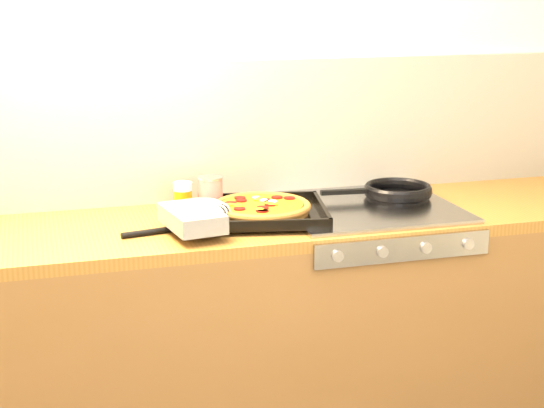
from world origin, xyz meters
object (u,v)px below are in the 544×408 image
object	(u,v)px
pizza_on_tray	(243,210)
juice_glass	(183,197)
tomato_can	(211,194)
frying_pan	(396,192)

from	to	relation	value
pizza_on_tray	juice_glass	world-z (taller)	juice_glass
pizza_on_tray	tomato_can	xyz separation A→B (m)	(-0.07, 0.18, 0.02)
pizza_on_tray	tomato_can	bearing A→B (deg)	110.51
frying_pan	tomato_can	size ratio (longest dim) A/B	3.44
pizza_on_tray	frying_pan	xyz separation A→B (m)	(0.60, 0.12, -0.01)
pizza_on_tray	juice_glass	xyz separation A→B (m)	(-0.16, 0.18, 0.01)
pizza_on_tray	frying_pan	world-z (taller)	pizza_on_tray
frying_pan	juice_glass	bearing A→B (deg)	175.25
pizza_on_tray	tomato_can	world-z (taller)	tomato_can
tomato_can	juice_glass	world-z (taller)	tomato_can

